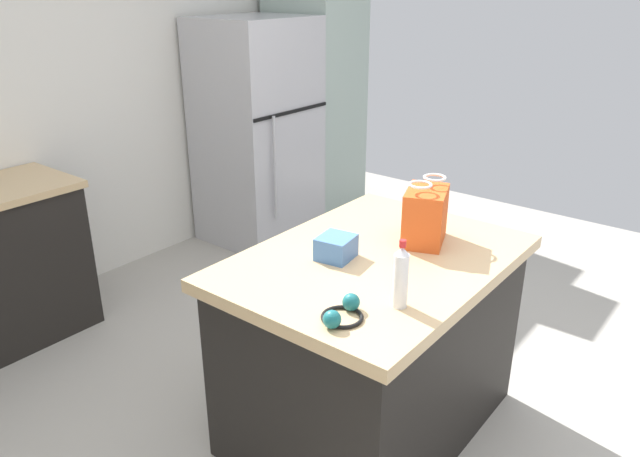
# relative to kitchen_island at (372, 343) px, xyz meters

# --- Properties ---
(ground) EXTENTS (6.43, 6.43, 0.00)m
(ground) POSITION_rel_kitchen_island_xyz_m (0.13, -0.18, -0.44)
(ground) COLOR #ADA89E
(back_wall) EXTENTS (5.36, 0.13, 2.69)m
(back_wall) POSITION_rel_kitchen_island_xyz_m (0.11, 2.45, 0.90)
(back_wall) COLOR silver
(back_wall) RESTS_ON ground
(kitchen_island) EXTENTS (1.31, 0.96, 0.88)m
(kitchen_island) POSITION_rel_kitchen_island_xyz_m (0.00, 0.00, 0.00)
(kitchen_island) COLOR black
(kitchen_island) RESTS_ON ground
(refrigerator) EXTENTS (0.82, 0.75, 1.72)m
(refrigerator) POSITION_rel_kitchen_island_xyz_m (1.37, 2.01, 0.41)
(refrigerator) COLOR #B7B7BC
(refrigerator) RESTS_ON ground
(tall_cabinet) EXTENTS (0.59, 0.68, 2.30)m
(tall_cabinet) POSITION_rel_kitchen_island_xyz_m (2.10, 2.01, 0.71)
(tall_cabinet) COLOR #9EB2A8
(tall_cabinet) RESTS_ON ground
(shopping_bag) EXTENTS (0.29, 0.25, 0.29)m
(shopping_bag) POSITION_rel_kitchen_island_xyz_m (0.26, -0.08, 0.56)
(shopping_bag) COLOR #DB511E
(shopping_bag) RESTS_ON kitchen_island
(small_box) EXTENTS (0.17, 0.16, 0.10)m
(small_box) POSITION_rel_kitchen_island_xyz_m (-0.12, 0.12, 0.48)
(small_box) COLOR #4775B7
(small_box) RESTS_ON kitchen_island
(bottle) EXTENTS (0.06, 0.06, 0.26)m
(bottle) POSITION_rel_kitchen_island_xyz_m (-0.30, -0.30, 0.55)
(bottle) COLOR white
(bottle) RESTS_ON kitchen_island
(ear_defenders) EXTENTS (0.20, 0.17, 0.06)m
(ear_defenders) POSITION_rel_kitchen_island_xyz_m (-0.50, -0.19, 0.46)
(ear_defenders) COLOR black
(ear_defenders) RESTS_ON kitchen_island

